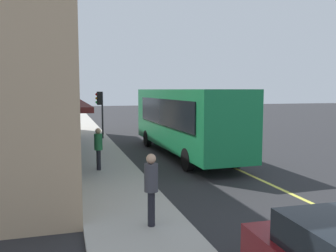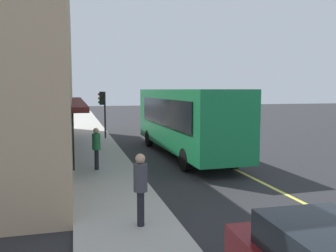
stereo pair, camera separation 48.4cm
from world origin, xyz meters
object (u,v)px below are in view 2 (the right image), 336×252
(bus, at_px, (184,118))
(traffic_light, at_px, (103,104))
(pedestrian_mid_block, at_px, (96,145))
(car_yellow, at_px, (176,120))
(pedestrian_waiting, at_px, (140,182))

(bus, xyz_separation_m, traffic_light, (6.93, 3.72, 0.55))
(bus, distance_m, pedestrian_mid_block, 5.66)
(car_yellow, bearing_deg, pedestrian_mid_block, 153.48)
(bus, distance_m, traffic_light, 7.88)
(bus, xyz_separation_m, pedestrian_waiting, (-9.55, 4.10, -0.75))
(pedestrian_mid_block, bearing_deg, pedestrian_waiting, -174.29)
(car_yellow, bearing_deg, traffic_light, 132.27)
(pedestrian_mid_block, relative_size, pedestrian_waiting, 0.98)
(pedestrian_waiting, bearing_deg, pedestrian_mid_block, 5.71)
(bus, distance_m, car_yellow, 13.87)
(bus, bearing_deg, car_yellow, -14.22)
(bus, bearing_deg, traffic_light, 28.26)
(traffic_light, relative_size, pedestrian_waiting, 1.78)
(traffic_light, height_order, pedestrian_waiting, traffic_light)
(traffic_light, bearing_deg, pedestrian_mid_block, 173.98)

